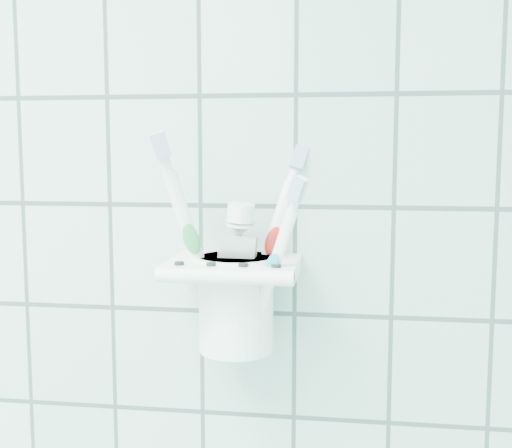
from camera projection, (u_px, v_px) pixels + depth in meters
holder_bracket at (234, 269)px, 0.65m from camera, size 0.13×0.11×0.04m
cup at (236, 299)px, 0.65m from camera, size 0.08×0.08×0.10m
toothbrush_pink at (223, 233)px, 0.65m from camera, size 0.07×0.05×0.22m
toothbrush_blue at (241, 239)px, 0.64m from camera, size 0.06×0.07×0.21m
toothbrush_orange at (249, 254)px, 0.63m from camera, size 0.06×0.05×0.18m
toothpaste_tube at (229, 262)px, 0.65m from camera, size 0.05×0.03×0.15m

